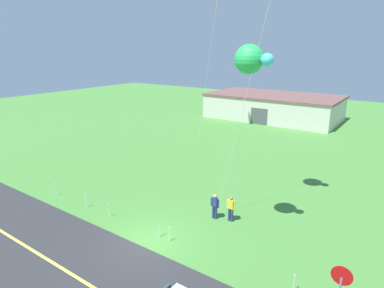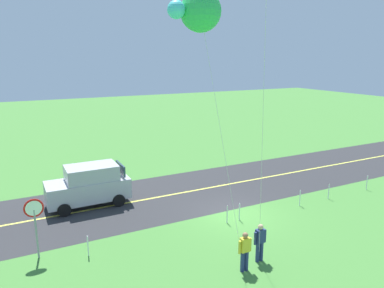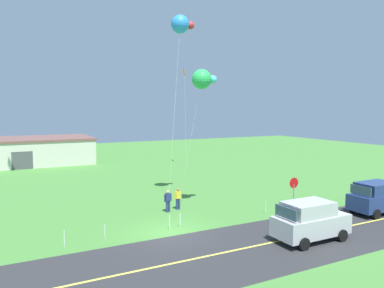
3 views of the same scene
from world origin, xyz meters
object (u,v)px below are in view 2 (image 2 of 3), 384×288
(person_adult_companion, at_px, (260,241))
(kite_red_low, at_px, (199,11))
(stop_sign, at_px, (35,217))
(car_suv_foreground, at_px, (89,185))
(person_adult_near, at_px, (245,250))

(person_adult_companion, bearing_deg, kite_red_low, -58.70)
(stop_sign, relative_size, person_adult_companion, 1.60)
(car_suv_foreground, height_order, stop_sign, stop_sign)
(person_adult_near, bearing_deg, person_adult_companion, -133.28)
(kite_red_low, bearing_deg, person_adult_near, 138.48)
(stop_sign, bearing_deg, person_adult_companion, 151.37)
(person_adult_near, bearing_deg, stop_sign, -4.49)
(stop_sign, xyz_separation_m, person_adult_near, (-6.93, 4.60, -0.94))
(car_suv_foreground, bearing_deg, person_adult_near, 112.91)
(person_adult_companion, relative_size, kite_red_low, 0.16)
(kite_red_low, bearing_deg, car_suv_foreground, -72.49)
(person_adult_companion, height_order, kite_red_low, kite_red_low)
(stop_sign, bearing_deg, person_adult_near, 146.46)
(person_adult_companion, xyz_separation_m, kite_red_low, (2.31, -0.91, 8.62))
(person_adult_near, relative_size, person_adult_companion, 1.00)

